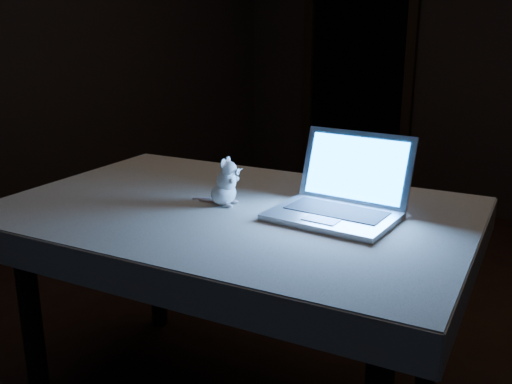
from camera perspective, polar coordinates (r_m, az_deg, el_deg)
The scene contains 8 objects.
floor at distance 2.82m, azimuth 4.46°, elevation -14.89°, with size 5.00×5.00×0.00m, color black.
back_wall at distance 4.71m, azimuth 22.44°, elevation 13.23°, with size 4.50×0.04×2.60m, color black.
left_wall at distance 4.10m, azimuth -23.00°, elevation 12.87°, with size 0.04×5.00×2.60m, color black.
doorway at distance 5.14m, azimuth 10.11°, elevation 11.72°, with size 1.06×0.36×2.13m, color black, non-canonical shape.
table at distance 2.22m, azimuth -2.14°, elevation -11.88°, with size 1.54×0.99×0.82m, color black, non-canonical shape.
tablecloth at distance 2.05m, azimuth 0.84°, elevation -3.15°, with size 1.66×1.11×0.12m, color beige, non-canonical shape.
laptop at distance 1.89m, azimuth 7.74°, elevation 1.24°, with size 0.41×0.36×0.28m, color #B3B4B8, non-canonical shape.
plush_mouse at distance 2.05m, azimuth -3.30°, elevation 1.05°, with size 0.13×0.13×0.17m, color white, non-canonical shape.
Camera 1 is at (1.31, -2.02, 1.46)m, focal length 40.00 mm.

